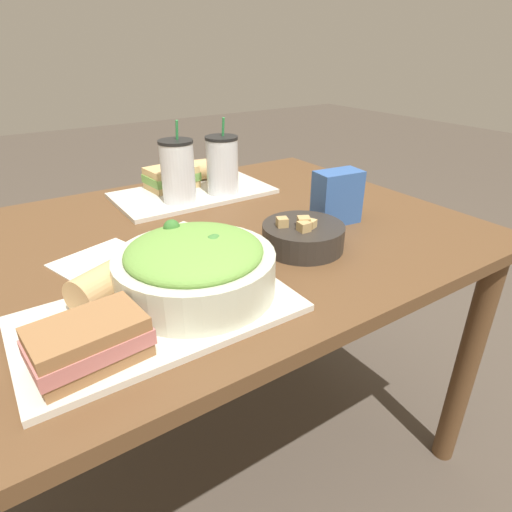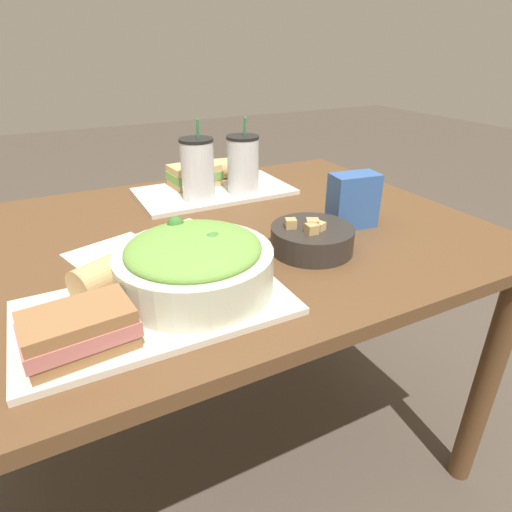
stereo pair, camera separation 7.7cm
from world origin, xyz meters
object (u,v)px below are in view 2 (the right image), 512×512
at_px(sandwich_near, 79,330).
at_px(chip_bag, 353,201).
at_px(napkin_folded, 110,251).
at_px(sandwich_far, 194,175).
at_px(soup_bowl, 312,238).
at_px(baguette_near, 119,270).
at_px(drink_cup_dark, 198,171).
at_px(drink_cup_red, 243,166).
at_px(baguette_far, 228,168).
at_px(salad_bowl, 194,262).

xyz_separation_m(sandwich_near, chip_bag, (0.66, 0.21, 0.02)).
bearing_deg(napkin_folded, sandwich_far, 46.52).
bearing_deg(soup_bowl, baguette_near, 177.79).
distance_m(baguette_near, drink_cup_dark, 0.49).
xyz_separation_m(soup_bowl, chip_bag, (0.17, 0.07, 0.04)).
bearing_deg(drink_cup_dark, drink_cup_red, 0.00).
bearing_deg(baguette_near, baguette_far, -66.75).
xyz_separation_m(sandwich_far, chip_bag, (0.24, -0.46, 0.02)).
distance_m(baguette_far, napkin_folded, 0.57).
height_order(salad_bowl, drink_cup_red, drink_cup_red).
bearing_deg(sandwich_far, napkin_folded, -139.20).
bearing_deg(drink_cup_red, napkin_folded, -153.65).
bearing_deg(baguette_near, sandwich_far, -59.33).
relative_size(salad_bowl, baguette_far, 1.75).
distance_m(salad_bowl, drink_cup_dark, 0.49).
height_order(salad_bowl, drink_cup_dark, drink_cup_dark).
height_order(salad_bowl, chip_bag, chip_bag).
relative_size(baguette_near, sandwich_far, 1.12).
height_order(salad_bowl, napkin_folded, salad_bowl).
bearing_deg(soup_bowl, napkin_folded, 153.75).
height_order(baguette_near, napkin_folded, baguette_near).
bearing_deg(soup_bowl, salad_bowl, -169.75).
xyz_separation_m(baguette_near, drink_cup_red, (0.44, 0.39, 0.04)).
bearing_deg(sandwich_far, baguette_near, -128.37).
distance_m(soup_bowl, sandwich_far, 0.54).
distance_m(chip_bag, napkin_folded, 0.58).
height_order(baguette_near, drink_cup_red, drink_cup_red).
distance_m(baguette_near, napkin_folded, 0.18).
xyz_separation_m(baguette_near, napkin_folded, (0.01, 0.18, -0.04)).
bearing_deg(sandwich_near, chip_bag, 12.13).
distance_m(salad_bowl, sandwich_near, 0.22).
bearing_deg(napkin_folded, chip_bag, -12.26).
height_order(salad_bowl, sandwich_near, salad_bowl).
xyz_separation_m(soup_bowl, sandwich_far, (-0.08, 0.53, 0.01)).
height_order(drink_cup_red, chip_bag, drink_cup_red).
height_order(sandwich_far, baguette_far, baguette_far).
xyz_separation_m(baguette_far, chip_bag, (0.12, -0.48, 0.02)).
xyz_separation_m(chip_bag, napkin_folded, (-0.56, 0.12, -0.06)).
distance_m(sandwich_near, baguette_far, 0.88).
distance_m(soup_bowl, baguette_near, 0.41).
bearing_deg(sandwich_near, baguette_far, 46.38).
bearing_deg(soup_bowl, drink_cup_red, 85.70).
height_order(baguette_near, sandwich_far, baguette_near).
relative_size(sandwich_far, drink_cup_dark, 0.72).
height_order(sandwich_far, drink_cup_dark, drink_cup_dark).
xyz_separation_m(sandwich_near, baguette_far, (0.54, 0.69, 0.00)).
xyz_separation_m(soup_bowl, sandwich_near, (-0.49, -0.14, 0.01)).
bearing_deg(sandwich_near, salad_bowl, 17.32).
bearing_deg(drink_cup_red, sandwich_near, -133.83).
bearing_deg(drink_cup_red, sandwich_far, 130.06).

